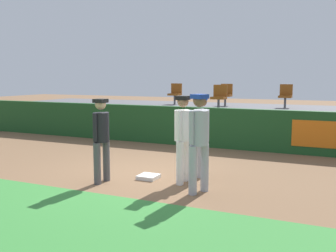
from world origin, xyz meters
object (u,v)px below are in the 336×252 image
at_px(player_fielder_home, 183,133).
at_px(seat_back_left, 175,93).
at_px(seat_back_right, 286,95).
at_px(seat_back_center, 226,93).
at_px(seat_front_center, 219,96).
at_px(player_umpire, 101,134).
at_px(player_runner_visitor, 199,136).
at_px(first_base, 148,177).
at_px(player_coach_visitor, 201,130).

height_order(player_fielder_home, seat_back_left, seat_back_left).
xyz_separation_m(seat_back_right, seat_back_center, (-2.21, 0.00, 0.00)).
distance_m(seat_back_center, seat_front_center, 1.82).
height_order(player_umpire, seat_back_center, seat_back_center).
distance_m(player_runner_visitor, seat_back_left, 8.65).
distance_m(player_runner_visitor, player_umpire, 2.02).
relative_size(player_umpire, seat_back_left, 2.02).
bearing_deg(player_umpire, seat_back_center, -179.25).
relative_size(first_base, seat_front_center, 0.48).
bearing_deg(player_fielder_home, seat_back_center, -172.34).
bearing_deg(player_coach_visitor, player_fielder_home, -28.20).
height_order(player_fielder_home, seat_back_right, seat_back_right).
relative_size(player_coach_visitor, player_umpire, 1.01).
distance_m(player_runner_visitor, seat_back_center, 7.96).
relative_size(player_runner_visitor, seat_front_center, 2.16).
relative_size(player_runner_visitor, player_coach_visitor, 1.06).
distance_m(player_fielder_home, seat_front_center, 5.55).
relative_size(first_base, seat_back_left, 0.48).
height_order(player_runner_visitor, seat_back_right, seat_back_right).
height_order(first_base, player_runner_visitor, player_runner_visitor).
xyz_separation_m(player_umpire, seat_back_right, (2.52, 7.91, 0.51)).
relative_size(seat_back_right, seat_front_center, 1.00).
relative_size(first_base, seat_back_center, 0.48).
height_order(seat_back_left, seat_front_center, same).
bearing_deg(seat_back_left, player_umpire, -77.30).
height_order(player_coach_visitor, seat_back_left, seat_back_left).
relative_size(first_base, player_fielder_home, 0.23).
relative_size(seat_back_right, seat_back_center, 1.00).
xyz_separation_m(player_fielder_home, player_umpire, (-1.50, -0.66, -0.03)).
bearing_deg(seat_front_center, seat_back_right, 43.09).
xyz_separation_m(first_base, player_fielder_home, (0.77, 0.02, 0.97)).
bearing_deg(first_base, seat_back_center, 93.22).
xyz_separation_m(seat_back_left, seat_back_center, (2.10, -0.00, -0.00)).
relative_size(player_fielder_home, seat_back_left, 2.09).
relative_size(player_runner_visitor, seat_back_center, 2.16).
bearing_deg(seat_front_center, seat_back_center, 98.89).
xyz_separation_m(seat_back_center, seat_front_center, (0.28, -1.80, 0.00)).
height_order(first_base, player_fielder_home, player_fielder_home).
distance_m(player_fielder_home, player_coach_visitor, 0.67).
bearing_deg(player_coach_visitor, player_umpire, -66.32).
bearing_deg(player_umpire, player_coach_visitor, 131.37).
xyz_separation_m(first_base, player_runner_visitor, (1.29, -0.49, 1.01)).
xyz_separation_m(player_coach_visitor, seat_front_center, (-1.06, 4.80, 0.50)).
height_order(first_base, player_umpire, player_umpire).
distance_m(player_coach_visitor, seat_back_center, 6.75).
height_order(player_coach_visitor, seat_back_right, seat_back_right).
bearing_deg(seat_back_right, first_base, -103.87).
relative_size(seat_back_left, seat_back_center, 1.00).
height_order(player_fielder_home, player_runner_visitor, player_runner_visitor).
bearing_deg(player_runner_visitor, seat_back_center, -145.44).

